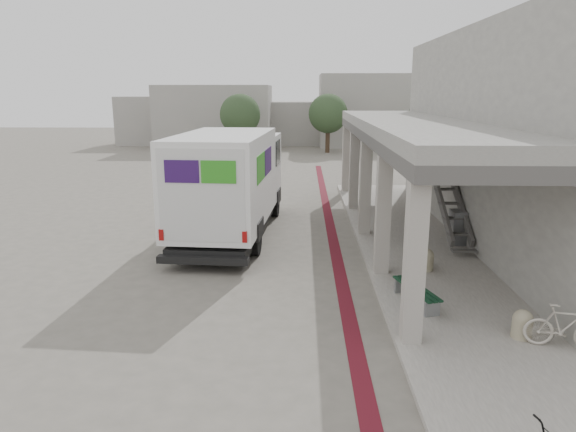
{
  "coord_description": "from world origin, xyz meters",
  "views": [
    {
      "loc": [
        -0.06,
        -12.91,
        4.93
      ],
      "look_at": [
        -0.45,
        0.81,
        1.6
      ],
      "focal_mm": 32.0,
      "sensor_mm": 36.0,
      "label": 1
    }
  ],
  "objects_px": {
    "fedex_truck": "(231,181)",
    "bicycle_cream": "(565,327)",
    "bench": "(416,292)",
    "utility_cabinet": "(458,227)"
  },
  "relations": [
    {
      "from": "utility_cabinet",
      "to": "bench",
      "type": "bearing_deg",
      "value": -116.27
    },
    {
      "from": "fedex_truck",
      "to": "bicycle_cream",
      "type": "height_order",
      "value": "fedex_truck"
    },
    {
      "from": "bicycle_cream",
      "to": "bench",
      "type": "bearing_deg",
      "value": 61.23
    },
    {
      "from": "bench",
      "to": "utility_cabinet",
      "type": "height_order",
      "value": "utility_cabinet"
    },
    {
      "from": "fedex_truck",
      "to": "bicycle_cream",
      "type": "distance_m",
      "value": 11.3
    },
    {
      "from": "bench",
      "to": "bicycle_cream",
      "type": "distance_m",
      "value": 3.15
    },
    {
      "from": "bench",
      "to": "fedex_truck",
      "type": "bearing_deg",
      "value": 112.67
    },
    {
      "from": "bench",
      "to": "utility_cabinet",
      "type": "xyz_separation_m",
      "value": [
        2.4,
        4.98,
        0.26
      ]
    },
    {
      "from": "utility_cabinet",
      "to": "bicycle_cream",
      "type": "distance_m",
      "value": 7.04
    },
    {
      "from": "fedex_truck",
      "to": "bicycle_cream",
      "type": "bearing_deg",
      "value": -44.19
    }
  ]
}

